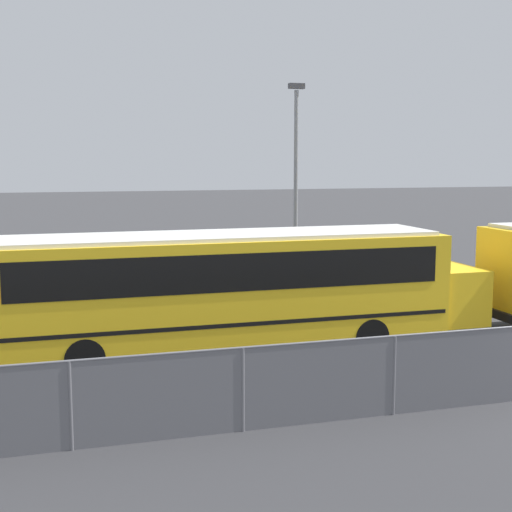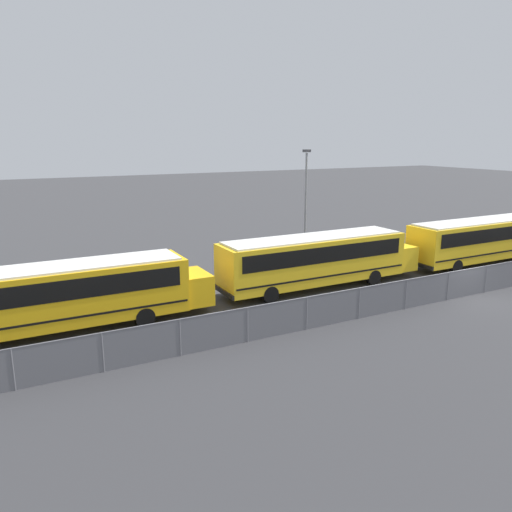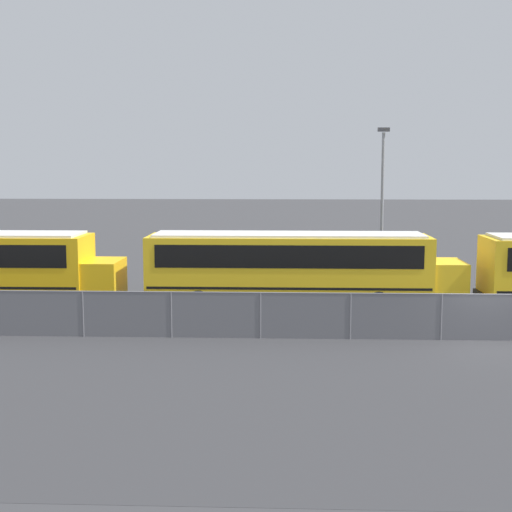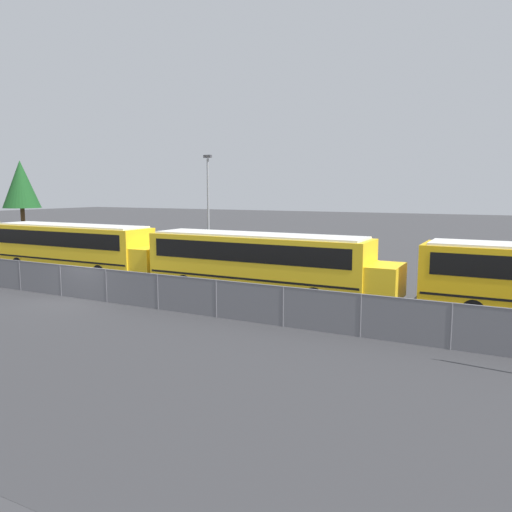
% 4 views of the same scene
% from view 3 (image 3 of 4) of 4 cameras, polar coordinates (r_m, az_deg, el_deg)
% --- Properties ---
extents(ground_plane, '(200.00, 200.00, 0.00)m').
position_cam_3_polar(ground_plane, '(25.10, 17.92, -6.45)').
color(ground_plane, '#38383A').
extents(fence, '(93.49, 0.07, 1.59)m').
position_cam_3_polar(fence, '(24.92, 17.99, -4.64)').
color(fence, '#9EA0A5').
rests_on(fence, ground_plane).
extents(school_bus_2, '(12.88, 2.61, 3.07)m').
position_cam_3_polar(school_bus_2, '(29.03, 3.15, -0.63)').
color(school_bus_2, yellow).
rests_on(school_bus_2, ground_plane).
extents(light_pole, '(0.60, 0.24, 7.72)m').
position_cam_3_polar(light_pole, '(37.47, 10.07, 4.77)').
color(light_pole, gray).
rests_on(light_pole, ground_plane).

